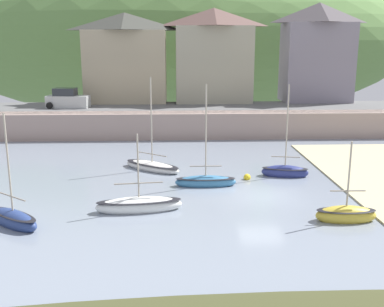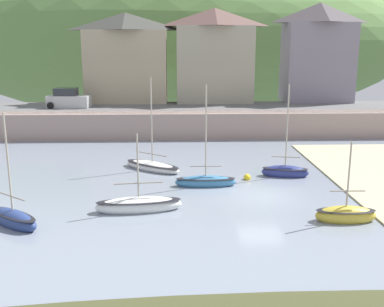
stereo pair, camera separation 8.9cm
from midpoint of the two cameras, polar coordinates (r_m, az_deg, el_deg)
ground at (r=18.47m, az=18.77°, el=-13.92°), size 48.00×41.00×0.61m
quay_seawall at (r=43.18m, az=4.42°, el=3.92°), size 48.00×9.40×2.40m
hillside_backdrop at (r=80.02m, az=-1.90°, el=13.88°), size 80.00×44.00×26.10m
waterfront_building_left at (r=50.30m, az=-8.36°, el=11.82°), size 8.89×4.91×9.40m
waterfront_building_centre at (r=50.20m, az=2.66°, el=12.23°), size 8.40×5.11×9.90m
waterfront_building_right at (r=52.37m, az=15.35°, el=12.15°), size 7.52×4.82×10.47m
sailboat_white_hull at (r=31.72m, az=-5.08°, el=-1.58°), size 4.49×3.86×6.53m
sailboat_far_left at (r=24.04m, az=-6.75°, el=-6.44°), size 4.62×1.73×4.30m
sailboat_blue_trim at (r=30.65m, az=11.48°, el=-2.20°), size 3.20×1.58×6.25m
dinghy_open_wooden at (r=28.01m, az=1.62°, el=-3.47°), size 3.77×1.01×6.41m
fishing_boat_green at (r=23.78m, az=18.61°, el=-7.26°), size 3.02×1.15×4.22m
sailboat_nearest_shore at (r=23.63m, az=-21.55°, el=-7.62°), size 3.30×2.92×5.65m
parked_car_near_slipway at (r=47.03m, az=-15.38°, el=6.53°), size 4.24×2.07×1.95m
mooring_buoy at (r=29.57m, az=6.83°, el=-2.98°), size 0.46×0.46×0.46m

